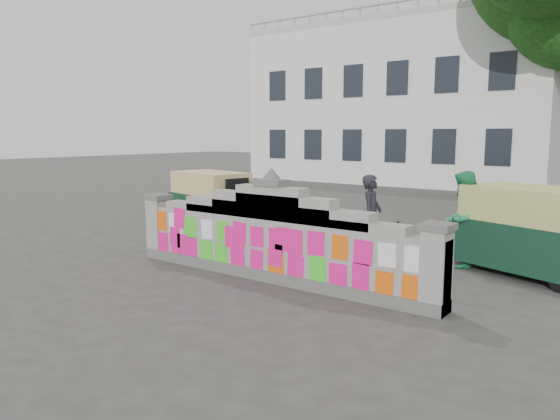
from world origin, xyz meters
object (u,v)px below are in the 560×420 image
(rickshaw_left, at_px, (212,199))
(rickshaw_right, at_px, (529,230))
(pedestrian, at_px, (462,219))
(cyclist_rider, at_px, (371,228))
(cyclist_bike, at_px, (371,245))

(rickshaw_left, bearing_deg, rickshaw_right, 11.12)
(pedestrian, height_order, rickshaw_left, pedestrian)
(rickshaw_left, relative_size, rickshaw_right, 0.95)
(cyclist_rider, distance_m, pedestrian, 1.81)
(rickshaw_right, bearing_deg, rickshaw_left, 18.22)
(cyclist_bike, relative_size, cyclist_rider, 1.12)
(cyclist_bike, relative_size, pedestrian, 0.94)
(pedestrian, bearing_deg, cyclist_bike, -54.37)
(cyclist_rider, bearing_deg, pedestrian, -61.39)
(pedestrian, height_order, rickshaw_right, pedestrian)
(cyclist_rider, relative_size, rickshaw_right, 0.52)
(cyclist_rider, bearing_deg, cyclist_bike, -0.00)
(rickshaw_left, height_order, rickshaw_right, rickshaw_right)
(cyclist_bike, relative_size, rickshaw_left, 0.61)
(rickshaw_right, bearing_deg, pedestrian, 24.08)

